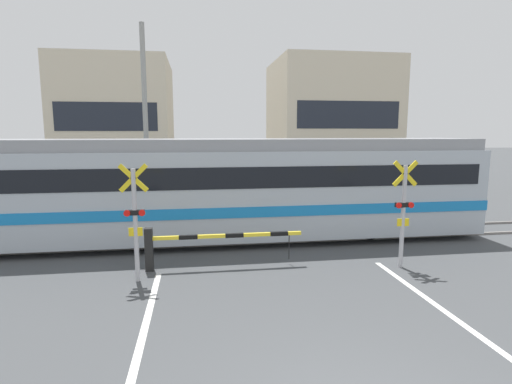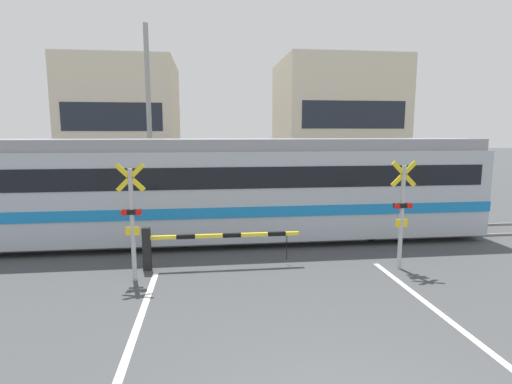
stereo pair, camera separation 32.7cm
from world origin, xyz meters
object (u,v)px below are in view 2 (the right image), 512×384
commuter_train (188,187)px  pedestrian (237,182)px  crossing_signal_left (132,217)px  crossing_signal_right (402,210)px  crossing_barrier_far (296,200)px  crossing_barrier_near (189,242)px

commuter_train → pedestrian: bearing=73.0°
pedestrian → crossing_signal_left: bearing=-107.5°
commuter_train → crossing_signal_right: commuter_train is taller
commuter_train → pedestrian: 7.44m
crossing_barrier_far → crossing_signal_right: (1.28, -6.63, 0.85)m
commuter_train → crossing_signal_right: 6.58m
commuter_train → crossing_barrier_far: 5.47m
crossing_signal_right → pedestrian: crossing_signal_right is taller
crossing_barrier_near → crossing_signal_right: size_ratio=1.45×
crossing_signal_left → pedestrian: (3.32, 10.53, -0.51)m
crossing_barrier_near → crossing_barrier_far: same height
crossing_signal_left → crossing_signal_right: bearing=0.0°
crossing_barrier_far → pedestrian: pedestrian is taller
crossing_barrier_far → pedestrian: 4.47m
crossing_barrier_near → crossing_signal_right: (5.48, -0.71, 0.85)m
crossing_signal_right → crossing_signal_left: bearing=180.0°
crossing_signal_right → crossing_barrier_near: bearing=172.6°
commuter_train → crossing_signal_left: 3.65m
commuter_train → crossing_signal_right: bearing=-31.7°
commuter_train → crossing_barrier_near: bearing=-87.4°
crossing_barrier_far → crossing_signal_right: crossing_signal_right is taller
crossing_barrier_near → crossing_signal_left: 1.69m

